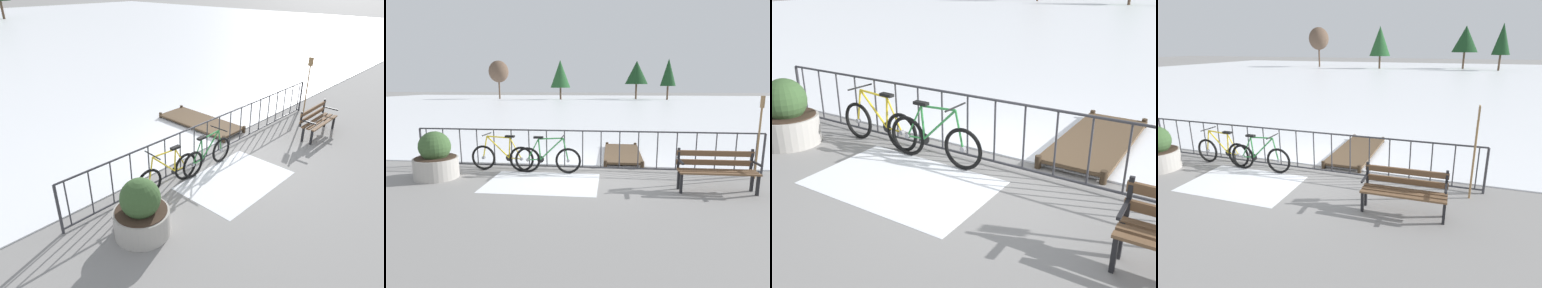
# 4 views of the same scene
# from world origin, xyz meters

# --- Properties ---
(ground_plane) EXTENTS (160.00, 160.00, 0.00)m
(ground_plane) POSITION_xyz_m (0.00, 0.00, 0.00)
(ground_plane) COLOR gray
(snow_patch) EXTENTS (2.56, 1.68, 0.01)m
(snow_patch) POSITION_xyz_m (-0.82, -1.20, 0.00)
(snow_patch) COLOR white
(snow_patch) RESTS_ON ground
(railing_fence) EXTENTS (9.06, 0.06, 1.07)m
(railing_fence) POSITION_xyz_m (-0.00, 0.00, 0.56)
(railing_fence) COLOR #38383D
(railing_fence) RESTS_ON ground
(bicycle_near_railing) EXTENTS (1.71, 0.52, 0.97)m
(bicycle_near_railing) POSITION_xyz_m (-0.86, -0.36, 0.37)
(bicycle_near_railing) COLOR black
(bicycle_near_railing) RESTS_ON ground
(bicycle_second) EXTENTS (1.71, 0.52, 0.97)m
(bicycle_second) POSITION_xyz_m (-2.09, -0.27, 0.37)
(bicycle_second) COLOR black
(bicycle_second) RESTS_ON ground
(planter_with_shrub) EXTENTS (1.04, 1.04, 1.14)m
(planter_with_shrub) POSITION_xyz_m (-3.47, -1.06, 0.47)
(planter_with_shrub) COLOR #ADA8A0
(planter_with_shrub) RESTS_ON ground
(wooden_dock) EXTENTS (1.10, 2.82, 0.20)m
(wooden_dock) POSITION_xyz_m (1.09, 1.66, 0.12)
(wooden_dock) COLOR brown
(wooden_dock) RESTS_ON ground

